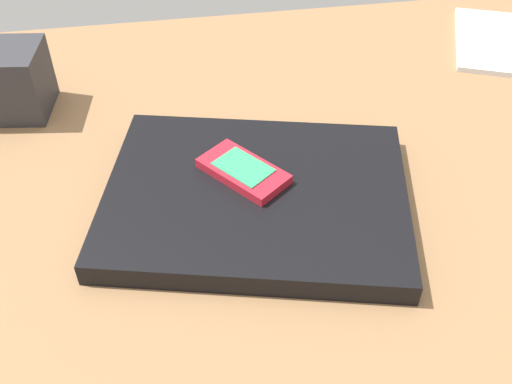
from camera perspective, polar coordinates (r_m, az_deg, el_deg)
name	(u,v)px	position (r cm, az deg, el deg)	size (l,w,h in cm)	color
desk_surface	(304,175)	(71.71, 4.60, 1.62)	(120.00, 80.00, 3.00)	olive
laptop_closed	(256,197)	(64.53, 0.00, -0.47)	(31.99, 24.61, 2.57)	black
cell_phone_on_laptop	(243,171)	(64.94, -1.22, 2.03)	(10.01, 10.75, 1.18)	red
notepad	(499,42)	(101.44, 22.08, 13.09)	(12.64, 19.44, 0.80)	white
desk_organizer	(4,81)	(83.66, -22.86, 9.72)	(10.49, 8.31, 8.75)	#2D2D33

